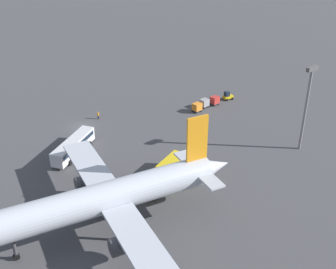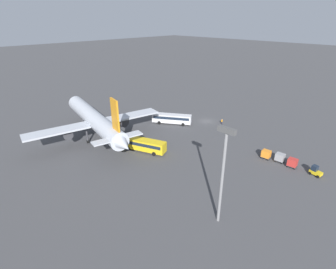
% 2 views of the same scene
% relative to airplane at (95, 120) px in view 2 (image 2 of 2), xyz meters
% --- Properties ---
extents(ground_plane, '(600.00, 600.00, 0.00)m').
position_rel_airplane_xyz_m(ground_plane, '(-13.31, -31.98, -5.65)').
color(ground_plane, '#424244').
extents(airplane, '(41.71, 35.87, 15.04)m').
position_rel_airplane_xyz_m(airplane, '(0.00, 0.00, 0.00)').
color(airplane, '#B2B7C1').
rests_on(airplane, ground).
extents(shuttle_bus_near, '(11.59, 8.71, 3.04)m').
position_rel_airplane_xyz_m(shuttle_bus_near, '(-6.74, -22.63, -3.82)').
color(shuttle_bus_near, silver).
rests_on(shuttle_bus_near, ground).
extents(shuttle_bus_far, '(11.86, 6.72, 3.04)m').
position_rel_airplane_xyz_m(shuttle_bus_far, '(-14.29, -4.55, -3.82)').
color(shuttle_bus_far, gold).
rests_on(shuttle_bus_far, ground).
extents(baggage_tug, '(2.59, 1.99, 2.10)m').
position_rel_airplane_xyz_m(baggage_tug, '(-48.65, -23.04, -4.71)').
color(baggage_tug, gold).
rests_on(baggage_tug, ground).
extents(worker_person, '(0.38, 0.38, 1.74)m').
position_rel_airplane_xyz_m(worker_person, '(-18.21, -33.23, -4.78)').
color(worker_person, '#1E1E2D').
rests_on(worker_person, ground).
extents(cargo_cart_red, '(2.10, 1.80, 2.06)m').
position_rel_airplane_xyz_m(cargo_cart_red, '(-43.92, -22.74, -4.46)').
color(cargo_cart_red, '#38383D').
rests_on(cargo_cart_red, ground).
extents(cargo_cart_grey, '(2.10, 1.80, 2.06)m').
position_rel_airplane_xyz_m(cargo_cart_grey, '(-40.93, -23.14, -4.46)').
color(cargo_cart_grey, '#38383D').
rests_on(cargo_cart_grey, ground).
extents(cargo_cart_orange, '(2.10, 1.80, 2.06)m').
position_rel_airplane_xyz_m(cargo_cart_orange, '(-37.94, -22.40, -4.46)').
color(cargo_cart_orange, '#38383D').
rests_on(cargo_cart_orange, ground).
extents(light_pole, '(2.80, 0.70, 16.65)m').
position_rel_airplane_xyz_m(light_pole, '(-41.92, 2.81, 4.63)').
color(light_pole, slate).
rests_on(light_pole, ground).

